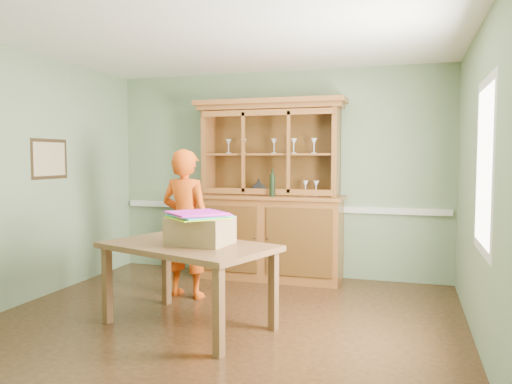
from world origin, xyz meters
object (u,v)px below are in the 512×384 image
(dining_table, at_px, (188,254))
(cardboard_box, at_px, (200,231))
(china_hutch, at_px, (269,216))
(person, at_px, (186,223))

(dining_table, distance_m, cardboard_box, 0.24)
(cardboard_box, bearing_deg, china_hutch, 87.41)
(china_hutch, relative_size, person, 1.39)
(china_hutch, relative_size, dining_table, 1.31)
(dining_table, bearing_deg, person, 135.18)
(cardboard_box, distance_m, person, 1.06)
(china_hutch, xyz_separation_m, person, (-0.66, -1.10, 0.02))
(dining_table, bearing_deg, china_hutch, 103.34)
(person, bearing_deg, china_hutch, -112.66)
(cardboard_box, relative_size, person, 0.32)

